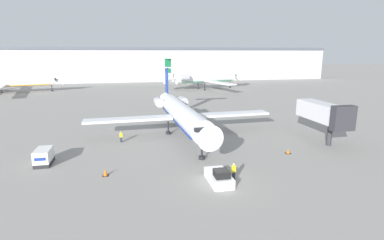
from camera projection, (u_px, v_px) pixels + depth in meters
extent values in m
plane|color=gray|center=(221.00, 184.00, 30.41)|extent=(600.00, 600.00, 0.00)
cube|color=#B2B2B7|center=(145.00, 65.00, 143.27)|extent=(180.00, 16.00, 14.46)
cube|color=#4C515B|center=(144.00, 49.00, 141.56)|extent=(180.00, 16.80, 1.20)
cylinder|color=silver|center=(182.00, 114.00, 47.15)|extent=(3.96, 24.18, 3.08)
cone|color=silver|center=(207.00, 136.00, 34.60)|extent=(3.17, 2.58, 3.08)
cube|color=black|center=(205.00, 129.00, 35.41)|extent=(2.64, 0.80, 0.44)
cone|color=silver|center=(168.00, 101.00, 60.14)|extent=(2.90, 3.49, 2.78)
cube|color=navy|center=(182.00, 120.00, 47.37)|extent=(3.57, 21.76, 0.20)
cube|color=silver|center=(229.00, 114.00, 50.45)|extent=(13.63, 3.13, 0.36)
cube|color=silver|center=(129.00, 119.00, 46.43)|extent=(13.63, 3.13, 0.36)
cylinder|color=#ADADB7|center=(183.00, 101.00, 57.18)|extent=(1.76, 2.71, 1.67)
cylinder|color=#ADADB7|center=(159.00, 102.00, 56.07)|extent=(1.76, 2.71, 1.67)
cube|color=navy|center=(167.00, 80.00, 59.89)|extent=(0.32, 2.21, 5.00)
cube|color=silver|center=(166.00, 68.00, 59.35)|extent=(9.06, 2.13, 0.20)
cylinder|color=black|center=(202.00, 151.00, 37.28)|extent=(0.24, 0.24, 2.11)
cylinder|color=black|center=(202.00, 158.00, 37.46)|extent=(0.80, 0.80, 0.40)
cylinder|color=black|center=(168.00, 128.00, 48.94)|extent=(0.24, 0.24, 2.11)
cylinder|color=black|center=(168.00, 133.00, 49.12)|extent=(0.80, 0.80, 0.40)
cylinder|color=black|center=(192.00, 126.00, 49.91)|extent=(0.24, 0.24, 2.11)
cylinder|color=black|center=(192.00, 131.00, 50.09)|extent=(0.80, 0.80, 0.40)
cube|color=silver|center=(219.00, 178.00, 30.71)|extent=(2.07, 4.15, 0.98)
cube|color=black|center=(222.00, 174.00, 29.65)|extent=(1.45, 1.49, 0.70)
cube|color=black|center=(213.00, 172.00, 32.64)|extent=(1.86, 0.30, 0.59)
cube|color=#232326|center=(44.00, 162.00, 35.77)|extent=(1.72, 3.13, 0.45)
cube|color=silver|center=(43.00, 155.00, 35.56)|extent=(1.72, 3.13, 1.44)
cube|color=navy|center=(40.00, 159.00, 34.05)|extent=(1.21, 0.04, 0.36)
cube|color=#232838|center=(233.00, 176.00, 31.26)|extent=(0.32, 0.20, 0.89)
cube|color=yellow|center=(234.00, 169.00, 31.08)|extent=(0.40, 0.24, 0.71)
sphere|color=tan|center=(234.00, 164.00, 30.98)|extent=(0.26, 0.26, 0.26)
cube|color=#232838|center=(121.00, 140.00, 44.56)|extent=(0.32, 0.20, 0.79)
cube|color=yellow|center=(121.00, 135.00, 44.41)|extent=(0.40, 0.24, 0.63)
sphere|color=tan|center=(121.00, 132.00, 44.31)|extent=(0.23, 0.23, 0.23)
cube|color=black|center=(106.00, 176.00, 32.43)|extent=(0.64, 0.64, 0.04)
cone|color=orange|center=(105.00, 172.00, 32.34)|extent=(0.46, 0.46, 0.77)
cube|color=black|center=(288.00, 153.00, 39.64)|extent=(0.68, 0.68, 0.04)
cone|color=orange|center=(288.00, 151.00, 39.58)|extent=(0.48, 0.48, 0.57)
cylinder|color=white|center=(6.00, 82.00, 97.92)|extent=(28.95, 9.53, 3.40)
cone|color=white|center=(59.00, 80.00, 104.35)|extent=(3.39, 3.90, 3.40)
cube|color=black|center=(55.00, 79.00, 103.78)|extent=(1.31, 2.97, 0.44)
cube|color=orange|center=(7.00, 86.00, 98.16)|extent=(26.05, 8.58, 0.20)
cube|color=white|center=(6.00, 82.00, 106.96)|extent=(6.98, 18.21, 0.36)
cylinder|color=black|center=(52.00, 88.00, 103.98)|extent=(0.24, 0.24, 1.97)
cylinder|color=black|center=(52.00, 91.00, 104.15)|extent=(0.80, 0.80, 0.40)
cylinder|color=black|center=(1.00, 90.00, 99.63)|extent=(0.24, 0.24, 1.97)
cylinder|color=black|center=(1.00, 92.00, 99.80)|extent=(0.80, 0.80, 0.40)
cylinder|color=white|center=(206.00, 77.00, 109.23)|extent=(23.63, 9.55, 3.96)
cone|color=white|center=(236.00, 76.00, 114.98)|extent=(4.04, 4.61, 3.96)
cube|color=black|center=(233.00, 74.00, 114.28)|extent=(1.50, 3.43, 0.44)
cone|color=white|center=(171.00, 79.00, 103.21)|extent=(5.09, 4.52, 3.56)
cube|color=#19723F|center=(206.00, 81.00, 109.51)|extent=(21.27, 8.60, 0.20)
cube|color=white|center=(190.00, 78.00, 118.15)|extent=(7.30, 17.44, 0.36)
cube|color=white|center=(218.00, 82.00, 99.68)|extent=(7.30, 17.44, 0.36)
cylinder|color=#ADADB7|center=(178.00, 76.00, 107.37)|extent=(3.40, 2.67, 2.00)
cylinder|color=#ADADB7|center=(185.00, 78.00, 102.34)|extent=(3.40, 2.67, 2.00)
cube|color=#19723F|center=(168.00, 66.00, 101.85)|extent=(2.19, 0.77, 5.00)
cube|color=white|center=(168.00, 58.00, 101.31)|extent=(3.95, 9.17, 0.20)
cylinder|color=black|center=(230.00, 85.00, 114.55)|extent=(0.24, 0.24, 2.37)
cylinder|color=black|center=(230.00, 87.00, 114.77)|extent=(0.80, 0.80, 0.40)
cylinder|color=black|center=(205.00, 87.00, 106.90)|extent=(0.24, 0.24, 2.37)
cylinder|color=black|center=(205.00, 90.00, 107.12)|extent=(0.80, 0.80, 0.40)
cylinder|color=black|center=(198.00, 86.00, 111.40)|extent=(0.24, 0.24, 2.37)
cylinder|color=black|center=(198.00, 88.00, 111.61)|extent=(0.80, 0.80, 0.40)
cylinder|color=#2D2D33|center=(330.00, 135.00, 42.78)|extent=(0.70, 0.70, 3.20)
cube|color=silver|center=(320.00, 111.00, 44.64)|extent=(2.60, 8.72, 2.60)
cube|color=#2D2D33|center=(343.00, 118.00, 39.91)|extent=(3.20, 1.20, 3.38)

